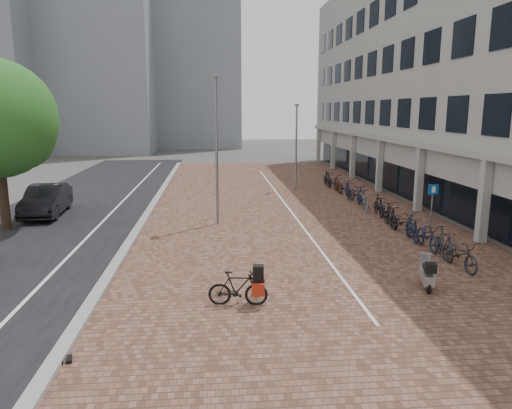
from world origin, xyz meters
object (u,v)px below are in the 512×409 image
(parking_sign, at_px, (432,201))
(car_dark, at_px, (46,200))
(scooter_front, at_px, (427,273))
(hero_bike, at_px, (238,288))

(parking_sign, bearing_deg, car_dark, 160.12)
(car_dark, relative_size, parking_sign, 2.19)
(car_dark, bearing_deg, scooter_front, -41.88)
(scooter_front, distance_m, parking_sign, 6.98)
(parking_sign, bearing_deg, scooter_front, -119.68)
(hero_bike, height_order, scooter_front, hero_bike)
(hero_bike, bearing_deg, parking_sign, -44.60)
(car_dark, relative_size, scooter_front, 3.34)
(car_dark, xyz_separation_m, parking_sign, (17.59, -5.01, 0.62))
(scooter_front, bearing_deg, car_dark, 158.63)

